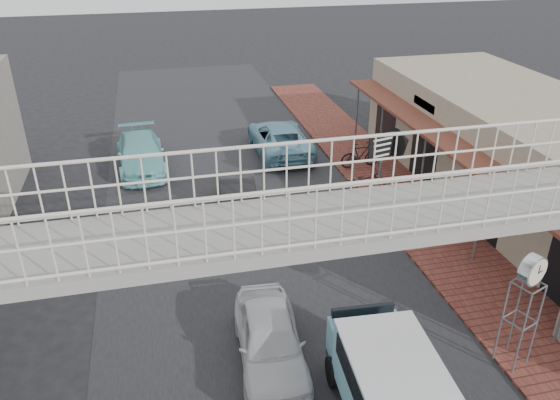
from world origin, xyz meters
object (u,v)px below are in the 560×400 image
white_hatchback (270,340)px  angkot_curb (280,138)px  angkot_van (392,387)px  motorcycle_near (365,181)px  dark_sedan (238,197)px  motorcycle_far (361,155)px  arrow_sign (400,143)px  street_clock (531,275)px  angkot_far (141,153)px

white_hatchback → angkot_curb: (3.48, 13.58, 0.05)m
angkot_van → motorcycle_near: (3.81, 11.16, -0.73)m
angkot_curb → dark_sedan: bearing=62.4°
angkot_curb → motorcycle_far: 4.10m
white_hatchback → angkot_van: (2.03, -2.69, 0.61)m
angkot_van → motorcycle_near: size_ratio=2.42×
angkot_van → motorcycle_far: bearing=75.6°
arrow_sign → street_clock: bearing=-108.9°
angkot_curb → angkot_van: 16.34m
dark_sedan → street_clock: street_clock is taller
angkot_far → motorcycle_far: bearing=-17.2°
angkot_van → motorcycle_near: bearing=75.2°
motorcycle_near → arrow_sign: (0.66, -1.39, 2.11)m
dark_sedan → angkot_curb: (2.94, 5.47, 0.10)m
motorcycle_far → angkot_van: bearing=158.8°
angkot_far → motorcycle_near: angkot_far is taller
white_hatchback → angkot_far: (-3.00, 13.22, 0.03)m
dark_sedan → angkot_curb: bearing=66.1°
angkot_van → arrow_sign: (4.47, 9.77, 1.38)m
street_clock → angkot_van: bearing=176.6°
angkot_curb → angkot_van: size_ratio=1.24×
angkot_curb → street_clock: (2.36, -15.09, 1.97)m
dark_sedan → angkot_van: 10.92m
angkot_curb → angkot_van: bearing=85.6°
angkot_far → street_clock: street_clock is taller
angkot_far → arrow_sign: bearing=-36.1°
dark_sedan → arrow_sign: bearing=-5.4°
dark_sedan → motorcycle_near: bearing=8.3°
street_clock → angkot_far: bearing=100.4°
white_hatchback → motorcycle_far: size_ratio=2.13×
angkot_van → motorcycle_far: angkot_van is taller
angkot_far → motorcycle_near: bearing=-31.5°
angkot_far → motorcycle_far: 9.84m
dark_sedan → angkot_far: (-3.54, 5.11, 0.08)m
angkot_van → motorcycle_far: size_ratio=2.27×
dark_sedan → motorcycle_far: (6.01, 2.75, 0.03)m
motorcycle_near → arrow_sign: 2.61m
angkot_far → motorcycle_near: 10.04m
angkot_far → white_hatchback: bearing=-80.5°
angkot_curb → motorcycle_near: angkot_curb is taller
angkot_curb → motorcycle_far: angkot_curb is taller
angkot_far → angkot_van: bearing=-75.7°
angkot_far → angkot_van: (5.04, -15.91, 0.58)m
white_hatchback → angkot_curb: size_ratio=0.76×
angkot_far → angkot_van: 16.70m
angkot_curb → arrow_sign: (3.02, -6.50, 1.93)m
motorcycle_near → street_clock: bearing=-178.7°
angkot_van → arrow_sign: size_ratio=1.34×
arrow_sign → angkot_far: bearing=132.6°
arrow_sign → motorcycle_far: bearing=74.9°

